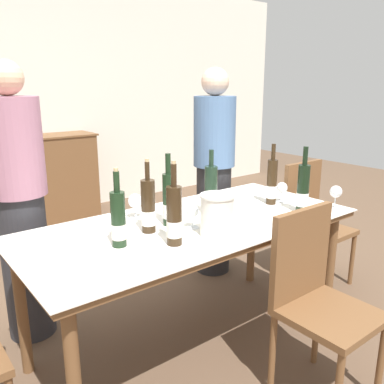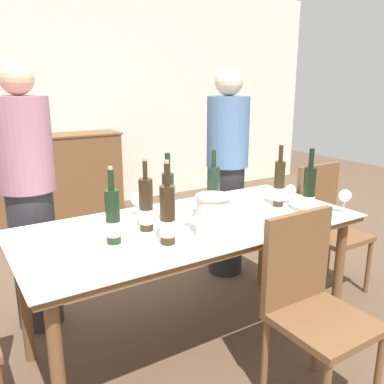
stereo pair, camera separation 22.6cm
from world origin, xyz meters
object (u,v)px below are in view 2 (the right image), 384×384
object	(u,v)px
person_host	(30,202)
wine_bottle_2	(168,199)
wine_bottle_5	(113,218)
person_guest_left	(227,175)
wine_glass_3	(138,200)
wine_bottle_0	(213,193)
wine_bottle_3	(309,193)
chair_right_end	(326,220)
wine_glass_1	(345,196)
wine_bottle_4	(146,206)
wine_bottle_6	(168,216)
wine_bottle_1	(279,185)
wine_glass_2	(290,191)
ice_bucket	(213,215)
sideboard_cabinet	(55,177)
wine_glass_0	(191,212)
dining_table	(192,234)
chair_near_front	(311,298)

from	to	relation	value
person_host	wine_bottle_2	bearing A→B (deg)	-47.52
wine_bottle_2	wine_bottle_5	distance (m)	0.38
person_guest_left	wine_glass_3	bearing A→B (deg)	-156.74
wine_bottle_0	wine_bottle_5	bearing A→B (deg)	-171.88
wine_bottle_5	wine_bottle_3	bearing A→B (deg)	-10.52
wine_bottle_3	chair_right_end	bearing A→B (deg)	29.83
wine_glass_1	person_host	xyz separation A→B (m)	(-1.61, 1.06, -0.04)
wine_glass_3	chair_right_end	distance (m)	1.52
wine_bottle_4	wine_bottle_6	size ratio (longest dim) A/B	0.95
wine_bottle_1	wine_glass_2	bearing A→B (deg)	-6.37
ice_bucket	person_guest_left	size ratio (longest dim) A/B	0.13
sideboard_cabinet	chair_right_end	size ratio (longest dim) A/B	1.64
wine_bottle_6	wine_glass_0	world-z (taller)	wine_bottle_6
ice_bucket	person_guest_left	distance (m)	1.21
wine_bottle_1	wine_bottle_6	bearing A→B (deg)	-169.08
wine_bottle_3	wine_bottle_5	distance (m)	1.16
wine_bottle_1	wine_glass_3	world-z (taller)	wine_bottle_1
wine_bottle_2	wine_glass_1	distance (m)	1.08
person_host	person_guest_left	size ratio (longest dim) A/B	1.00
wine_bottle_1	wine_bottle_6	distance (m)	0.92
wine_bottle_0	person_guest_left	size ratio (longest dim) A/B	0.24
wine_bottle_1	wine_bottle_4	size ratio (longest dim) A/B	1.00
sideboard_cabinet	wine_bottle_0	distance (m)	2.89
wine_bottle_3	person_host	world-z (taller)	person_host
dining_table	wine_bottle_5	size ratio (longest dim) A/B	5.02
sideboard_cabinet	chair_near_front	xyz separation A→B (m)	(0.31, -3.56, 0.06)
chair_near_front	person_guest_left	xyz separation A→B (m)	(0.52, 1.36, 0.29)
sideboard_cabinet	chair_near_front	distance (m)	3.58
wine_bottle_1	person_host	world-z (taller)	person_host
wine_bottle_0	wine_bottle_3	xyz separation A→B (m)	(0.47, -0.31, 0.00)
wine_bottle_5	person_guest_left	world-z (taller)	person_guest_left
dining_table	wine_glass_0	xyz separation A→B (m)	(-0.05, -0.07, 0.16)
wine_bottle_3	person_guest_left	distance (m)	0.96
wine_glass_3	chair_near_front	distance (m)	1.10
wine_bottle_6	wine_glass_0	bearing A→B (deg)	30.87
wine_bottle_0	wine_glass_1	xyz separation A→B (m)	(0.70, -0.39, -0.04)
wine_bottle_2	person_guest_left	size ratio (longest dim) A/B	0.24
person_host	wine_bottle_3	bearing A→B (deg)	-35.27
wine_bottle_6	wine_bottle_5	bearing A→B (deg)	146.42
sideboard_cabinet	chair_near_front	bearing A→B (deg)	-84.99
wine_bottle_2	dining_table	bearing A→B (deg)	-21.97
wine_bottle_5	wine_glass_1	bearing A→B (deg)	-12.13
wine_bottle_4	wine_glass_0	xyz separation A→B (m)	(0.22, -0.10, -0.04)
wine_bottle_6	wine_glass_1	world-z (taller)	wine_bottle_6
wine_bottle_5	wine_bottle_4	bearing A→B (deg)	19.64
wine_glass_1	person_host	world-z (taller)	person_host
wine_bottle_1	wine_glass_0	bearing A→B (deg)	-176.09
wine_bottle_3	chair_near_front	size ratio (longest dim) A/B	0.43
dining_table	person_guest_left	bearing A→B (deg)	42.00
chair_right_end	chair_near_front	xyz separation A→B (m)	(-1.02, -0.77, 0.01)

